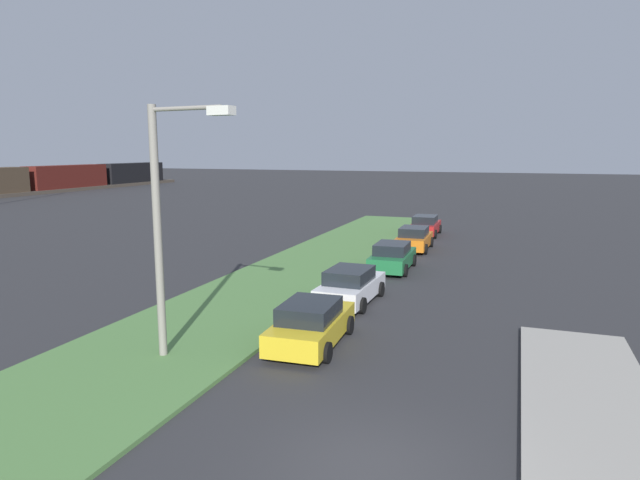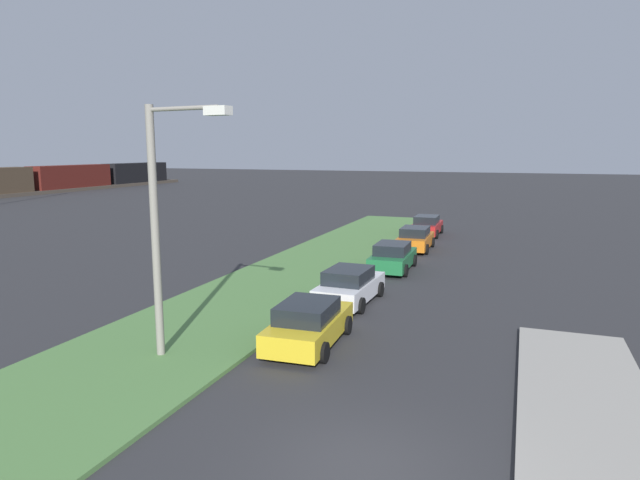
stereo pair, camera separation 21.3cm
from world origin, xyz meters
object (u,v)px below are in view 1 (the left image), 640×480
parked_car_white (350,286)px  parked_car_orange (414,239)px  parked_car_red (425,226)px  parked_car_yellow (311,324)px  parked_car_green (392,257)px  streetlight (166,215)px

parked_car_white → parked_car_orange: 12.99m
parked_car_red → parked_car_orange: bearing=-177.9°
parked_car_yellow → parked_car_red: (24.48, 0.29, 0.00)m
parked_car_orange → parked_car_green: bearing=178.8°
parked_car_orange → parked_car_red: size_ratio=1.00×
parked_car_white → parked_car_green: (6.67, -0.28, 0.00)m
parked_car_white → streetlight: size_ratio=0.58×
parked_car_yellow → parked_car_red: bearing=-1.9°
parked_car_white → parked_car_yellow: bearing=-175.7°
parked_car_orange → parked_car_red: 6.28m
parked_car_yellow → parked_car_white: size_ratio=1.01×
parked_car_red → streetlight: bearing=172.6°
parked_car_yellow → parked_car_orange: (18.21, -0.03, 0.00)m
parked_car_white → streetlight: 9.23m
parked_car_green → streetlight: 15.37m
parked_car_green → streetlight: (-14.51, 3.49, 3.67)m
parked_car_white → parked_car_red: size_ratio=1.01×
parked_car_white → parked_car_orange: bearing=0.3°
parked_car_orange → streetlight: (-20.82, 3.48, 3.67)m
parked_car_green → streetlight: streetlight is taller
parked_car_orange → parked_car_white: bearing=177.6°
parked_car_white → parked_car_green: bearing=-0.9°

